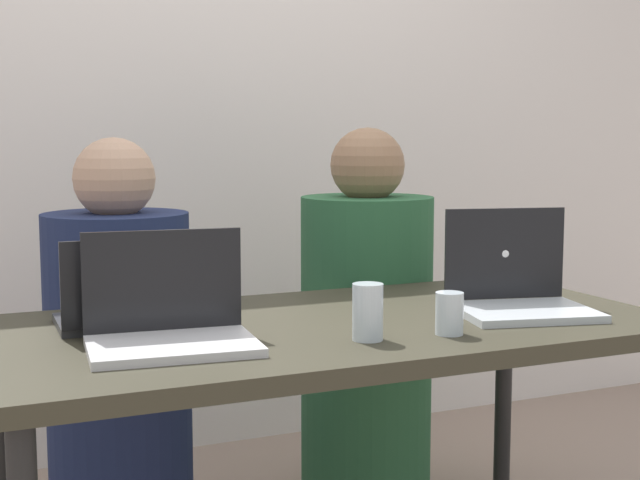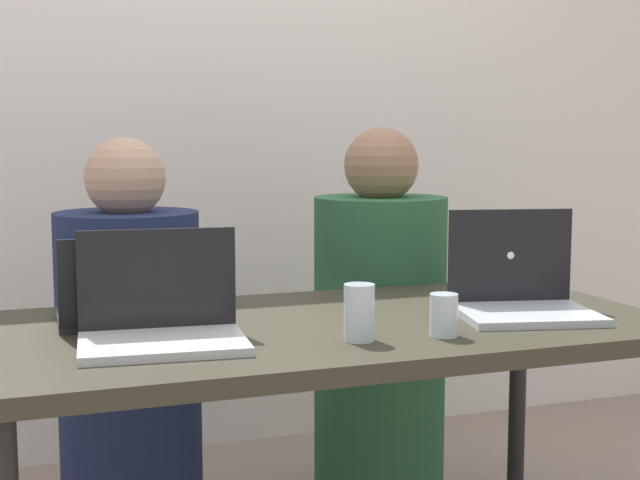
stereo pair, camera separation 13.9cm
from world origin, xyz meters
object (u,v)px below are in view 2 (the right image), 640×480
at_px(laptop_back_left, 124,305).
at_px(laptop_front_right, 521,292).
at_px(laptop_front_left, 161,320).
at_px(water_glass_center, 359,316).
at_px(water_glass_right, 444,318).
at_px(person_on_left, 130,364).
at_px(person_on_right, 380,338).

bearing_deg(laptop_back_left, laptop_front_right, 169.27).
bearing_deg(laptop_front_left, water_glass_center, -10.53).
xyz_separation_m(laptop_front_right, water_glass_right, (-0.28, -0.15, -0.01)).
relative_size(laptop_front_right, laptop_front_left, 1.02).
bearing_deg(water_glass_right, laptop_front_right, 27.30).
height_order(water_glass_center, water_glass_right, water_glass_center).
bearing_deg(laptop_front_left, person_on_left, 93.38).
relative_size(laptop_front_right, water_glass_right, 3.94).
relative_size(laptop_back_left, water_glass_right, 3.22).
xyz_separation_m(person_on_right, laptop_front_left, (-0.79, -0.69, 0.25)).
relative_size(person_on_left, water_glass_right, 12.44).
bearing_deg(laptop_back_left, water_glass_right, 152.68).
relative_size(person_on_left, laptop_front_right, 3.16).
distance_m(laptop_front_right, water_glass_right, 0.32).
distance_m(laptop_front_right, laptop_front_left, 0.86).
relative_size(person_on_right, laptop_back_left, 3.96).
bearing_deg(water_glass_center, laptop_front_left, 163.95).
distance_m(person_on_left, laptop_back_left, 0.55).
xyz_separation_m(person_on_right, laptop_back_left, (-0.84, -0.47, 0.24)).
bearing_deg(person_on_right, person_on_left, -1.17).
xyz_separation_m(person_on_left, water_glass_right, (0.55, -0.82, 0.25)).
bearing_deg(person_on_left, water_glass_center, 106.87).
bearing_deg(laptop_front_right, laptop_front_left, -166.49).
bearing_deg(water_glass_right, water_glass_center, 172.97).
bearing_deg(person_on_right, laptop_back_left, 28.30).
height_order(person_on_right, water_glass_right, person_on_right).
relative_size(person_on_right, water_glass_center, 9.78).
relative_size(laptop_back_left, water_glass_center, 2.47).
xyz_separation_m(person_on_left, laptop_front_left, (-0.03, -0.69, 0.26)).
bearing_deg(person_on_right, laptop_front_right, 94.69).
distance_m(laptop_back_left, laptop_front_right, 0.93).
bearing_deg(water_glass_right, laptop_back_left, 150.92).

